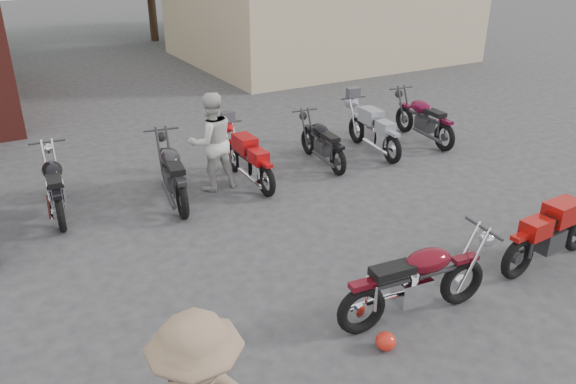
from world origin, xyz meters
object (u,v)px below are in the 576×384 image
vintage_motorcycle (418,276)px  row_bike_5 (322,140)px  row_bike_2 (54,182)px  row_bike_4 (248,156)px  helmet (386,341)px  sportbike (554,228)px  row_bike_6 (373,127)px  person_light (212,142)px  row_bike_3 (172,169)px  row_bike_7 (423,116)px

vintage_motorcycle → row_bike_5: 5.37m
row_bike_2 → row_bike_4: bearing=-92.5°
vintage_motorcycle → helmet: size_ratio=8.61×
sportbike → row_bike_6: size_ratio=1.00×
helmet → row_bike_2: size_ratio=0.12×
person_light → row_bike_5: 2.52m
vintage_motorcycle → helmet: 0.92m
row_bike_5 → row_bike_6: (1.36, 0.02, 0.04)m
sportbike → row_bike_5: bearing=95.4°
row_bike_3 → row_bike_5: row_bike_3 is taller
row_bike_4 → row_bike_6: row_bike_6 is taller
vintage_motorcycle → row_bike_7: 6.94m
row_bike_5 → row_bike_3: bearing=98.5°
person_light → row_bike_5: bearing=-178.6°
row_bike_5 → row_bike_4: bearing=99.9°
row_bike_2 → row_bike_6: size_ratio=0.99×
row_bike_7 → sportbike: bearing=161.8°
vintage_motorcycle → helmet: vintage_motorcycle is taller
row_bike_5 → row_bike_7: 2.86m
vintage_motorcycle → helmet: (-0.72, -0.31, -0.49)m
row_bike_4 → row_bike_7: size_ratio=0.94×
row_bike_4 → row_bike_6: (3.16, 0.16, 0.02)m
vintage_motorcycle → row_bike_3: size_ratio=1.00×
row_bike_2 → row_bike_3: 2.00m
vintage_motorcycle → row_bike_2: vintage_motorcycle is taller
row_bike_3 → row_bike_7: row_bike_3 is taller
sportbike → person_light: 5.95m
vintage_motorcycle → row_bike_3: same height
row_bike_2 → row_bike_5: 5.27m
person_light → row_bike_4: 0.79m
person_light → row_bike_5: (2.49, 0.04, -0.40)m
row_bike_7 → row_bike_5: bearing=95.6°
vintage_motorcycle → row_bike_2: (-3.39, 5.38, -0.03)m
helmet → row_bike_2: bearing=115.1°
row_bike_4 → row_bike_7: (4.66, 0.19, 0.04)m
row_bike_2 → row_bike_5: bearing=-88.3°
row_bike_5 → row_bike_7: size_ratio=0.90×
row_bike_3 → row_bike_7: size_ratio=1.01×
vintage_motorcycle → row_bike_5: bearing=75.9°
vintage_motorcycle → row_bike_4: (0.07, 4.89, -0.04)m
sportbike → row_bike_3: row_bike_3 is taller
vintage_motorcycle → row_bike_5: vintage_motorcycle is taller
row_bike_2 → row_bike_4: size_ratio=1.03×
row_bike_4 → sportbike: bearing=-153.2°
vintage_motorcycle → row_bike_7: (4.73, 5.08, -0.01)m
vintage_motorcycle → sportbike: vintage_motorcycle is taller
person_light → row_bike_7: 5.36m
vintage_motorcycle → sportbike: (2.59, -0.00, -0.02)m
row_bike_4 → row_bike_5: 1.80m
row_bike_2 → row_bike_7: size_ratio=0.96×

